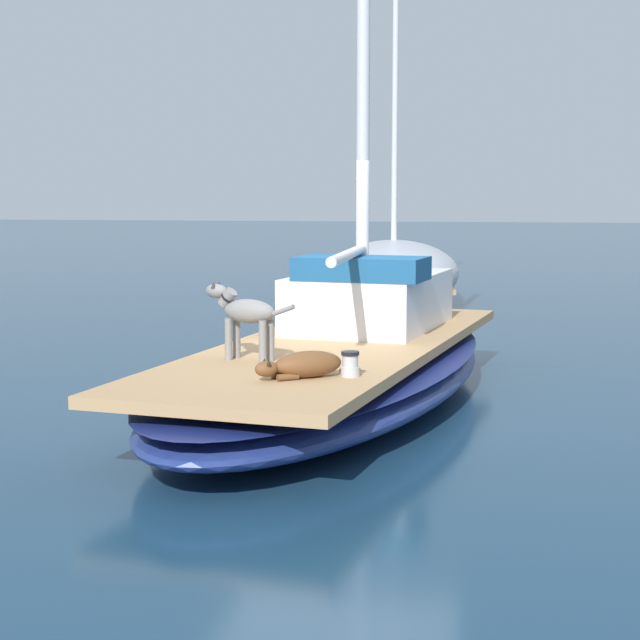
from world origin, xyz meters
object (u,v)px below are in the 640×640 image
dog_brown (304,365)px  dog_grey (245,314)px  deck_winch (350,365)px  moored_boat_far_astern (394,269)px  sailboat_main (336,374)px

dog_brown → dog_grey: bearing=130.4°
dog_grey → deck_winch: dog_grey is taller
dog_brown → moored_boat_far_astern: (-0.43, 12.30, -0.15)m
sailboat_main → moored_boat_far_astern: moored_boat_far_astern is taller
dog_grey → sailboat_main: bearing=62.2°
moored_boat_far_astern → dog_grey: bearing=-91.3°
dog_grey → dog_brown: (0.69, -0.81, -0.32)m
sailboat_main → dog_grey: 1.58m
sailboat_main → deck_winch: deck_winch is taller
dog_grey → moored_boat_far_astern: bearing=88.7°
sailboat_main → moored_boat_far_astern: 10.28m
dog_brown → moored_boat_far_astern: moored_boat_far_astern is taller
dog_grey → deck_winch: size_ratio=4.33×
moored_boat_far_astern → dog_brown: bearing=-88.0°
sailboat_main → dog_grey: size_ratio=8.30×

